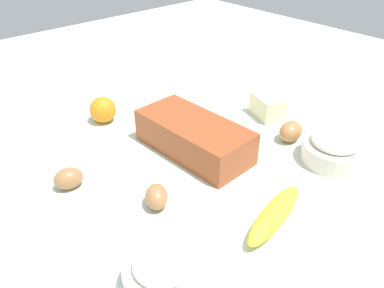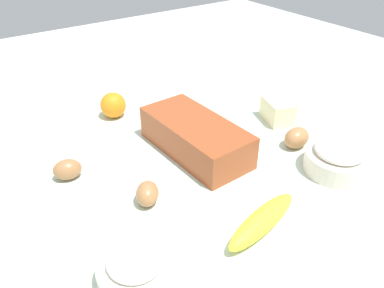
# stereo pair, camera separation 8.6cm
# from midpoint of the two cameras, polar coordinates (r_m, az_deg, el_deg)

# --- Properties ---
(ground_plane) EXTENTS (2.40, 2.40, 0.02)m
(ground_plane) POSITION_cam_midpoint_polar(r_m,az_deg,el_deg) (0.89, 2.77, -2.79)
(ground_plane) COLOR silver
(loaf_pan) EXTENTS (0.29, 0.14, 0.08)m
(loaf_pan) POSITION_cam_midpoint_polar(r_m,az_deg,el_deg) (0.89, 3.31, 1.10)
(loaf_pan) COLOR #9E4723
(loaf_pan) RESTS_ON ground_plane
(flour_bowl) EXTENTS (0.14, 0.14, 0.07)m
(flour_bowl) POSITION_cam_midpoint_polar(r_m,az_deg,el_deg) (0.90, 23.59, -2.00)
(flour_bowl) COLOR silver
(flour_bowl) RESTS_ON ground_plane
(sugar_bowl) EXTENTS (0.12, 0.12, 0.07)m
(sugar_bowl) POSITION_cam_midpoint_polar(r_m,az_deg,el_deg) (0.62, -4.23, -18.30)
(sugar_bowl) COLOR silver
(sugar_bowl) RESTS_ON ground_plane
(banana) EXTENTS (0.08, 0.19, 0.04)m
(banana) POSITION_cam_midpoint_polar(r_m,az_deg,el_deg) (0.72, 13.95, -11.21)
(banana) COLOR yellow
(banana) RESTS_ON ground_plane
(orange_fruit) EXTENTS (0.07, 0.07, 0.07)m
(orange_fruit) POSITION_cam_midpoint_polar(r_m,az_deg,el_deg) (1.05, -9.44, 5.69)
(orange_fruit) COLOR orange
(orange_fruit) RESTS_ON ground_plane
(butter_block) EXTENTS (0.11, 0.09, 0.06)m
(butter_block) POSITION_cam_midpoint_polar(r_m,az_deg,el_deg) (1.06, 15.01, 4.76)
(butter_block) COLOR #F4EDB2
(butter_block) RESTS_ON ground_plane
(egg_near_butter) EXTENTS (0.08, 0.07, 0.04)m
(egg_near_butter) POSITION_cam_midpoint_polar(r_m,az_deg,el_deg) (0.75, -3.43, -7.54)
(egg_near_butter) COLOR #AB7345
(egg_near_butter) RESTS_ON ground_plane
(egg_beside_bowl) EXTENTS (0.06, 0.07, 0.05)m
(egg_beside_bowl) POSITION_cam_midpoint_polar(r_m,az_deg,el_deg) (0.84, -15.40, -3.80)
(egg_beside_bowl) COLOR #A56F43
(egg_beside_bowl) RESTS_ON ground_plane
(egg_loose) EXTENTS (0.06, 0.07, 0.05)m
(egg_loose) POSITION_cam_midpoint_polar(r_m,az_deg,el_deg) (0.96, 17.90, 0.83)
(egg_loose) COLOR #B37949
(egg_loose) RESTS_ON ground_plane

